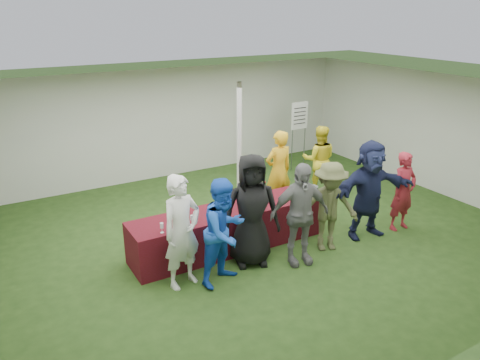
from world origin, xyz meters
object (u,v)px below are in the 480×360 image
serving_table (230,228)px  customer_6 (403,191)px  wine_list_sign (299,121)px  customer_0 (182,232)px  customer_3 (300,214)px  staff_pourer (278,171)px  staff_back (319,159)px  customer_4 (329,207)px  customer_2 (251,210)px  customer_1 (225,232)px  dump_bucket (312,191)px  customer_5 (369,190)px

serving_table → customer_6: 3.39m
wine_list_sign → serving_table: bearing=-141.6°
customer_0 → customer_3: 1.96m
staff_pourer → staff_back: staff_pourer is taller
serving_table → customer_4: customer_4 is taller
serving_table → customer_2: customer_2 is taller
customer_4 → customer_1: bearing=-159.5°
customer_6 → staff_pourer: bearing=128.0°
wine_list_sign → customer_0: bearing=-143.6°
customer_1 → customer_6: 3.82m
staff_pourer → customer_1: bearing=39.0°
dump_bucket → staff_back: 2.13m
serving_table → customer_0: (-1.20, -0.68, 0.53)m
customer_6 → staff_back: bearing=93.3°
customer_0 → customer_2: bearing=-12.2°
customer_0 → customer_3: size_ratio=1.02×
customer_3 → customer_6: bearing=13.0°
staff_pourer → customer_6: staff_pourer is taller
staff_back → customer_2: 3.62m
serving_table → customer_5: customer_5 is taller
wine_list_sign → customer_3: size_ratio=1.02×
dump_bucket → customer_3: size_ratio=0.12×
dump_bucket → customer_2: bearing=-165.4°
staff_back → customer_5: customer_5 is taller
wine_list_sign → customer_6: 3.91m
customer_6 → dump_bucket: bearing=154.2°
dump_bucket → customer_6: (1.60, -0.75, -0.07)m
staff_back → customer_4: (-1.61, -2.26, 0.02)m
wine_list_sign → staff_back: wine_list_sign is taller
customer_0 → customer_5: size_ratio=0.97×
dump_bucket → customer_5: bearing=-38.7°
customer_4 → customer_6: customer_4 is taller
customer_5 → customer_1: bearing=-172.2°
customer_5 → customer_6: customer_5 is taller
serving_table → staff_pourer: staff_pourer is taller
wine_list_sign → customer_1: wine_list_sign is taller
customer_4 → customer_6: bearing=18.3°
customer_4 → customer_3: bearing=-150.6°
serving_table → customer_4: 1.77m
dump_bucket → wine_list_sign: bearing=57.2°
customer_3 → customer_5: (1.69, 0.16, 0.05)m
customer_3 → customer_0: bearing=-178.0°
dump_bucket → customer_5: customer_5 is taller
customer_0 → customer_1: (0.60, -0.23, -0.05)m
customer_5 → customer_4: bearing=-170.3°
serving_table → customer_2: size_ratio=1.89×
wine_list_sign → customer_5: bearing=-107.8°
customer_6 → customer_3: bearing=-179.4°
staff_pourer → customer_2: customer_2 is taller
serving_table → customer_0: size_ratio=2.00×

